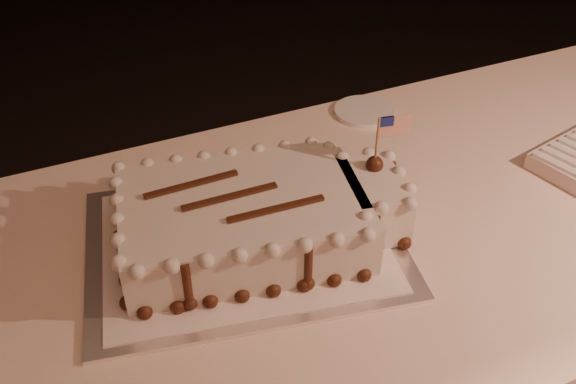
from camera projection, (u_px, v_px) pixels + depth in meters
name	position (u px, v px, depth m)	size (l,w,h in m)	color
banquet_table	(381.00, 348.00, 1.37)	(2.40, 0.80, 0.75)	#FFDEC5
cake_board	(244.00, 243.00, 1.07)	(0.51, 0.39, 0.01)	white
doily	(244.00, 241.00, 1.06)	(0.46, 0.35, 0.00)	white
sheet_cake	(259.00, 216.00, 1.04)	(0.51, 0.34, 0.19)	silver
side_plate	(364.00, 111.00, 1.41)	(0.13, 0.13, 0.01)	white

